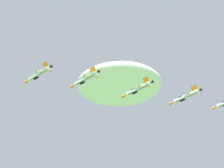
{
  "coord_description": "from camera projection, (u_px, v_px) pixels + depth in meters",
  "views": [
    {
      "loc": [
        -5.84,
        -1.51,
        1.99
      ],
      "look_at": [
        -12.95,
        108.43,
        100.6
      ],
      "focal_mm": 55.06,
      "sensor_mm": 36.0,
      "label": 1
    }
  ],
  "objects": [
    {
      "name": "fighter_jet_right_wing",
      "position": [
        85.0,
        79.0,
        145.95
      ],
      "size": [
        13.93,
        11.1,
        5.49
      ],
      "rotation": [
        0.0,
        -0.55,
        0.97
      ],
      "color": "white"
    },
    {
      "name": "fighter_jet_left_outer",
      "position": [
        138.0,
        89.0,
        146.67
      ],
      "size": [
        13.93,
        11.04,
        5.64
      ],
      "rotation": [
        0.0,
        -0.58,
        0.97
      ],
      "color": "white"
    },
    {
      "name": "cloud_near_formation",
      "position": [
        119.0,
        85.0,
        305.67
      ],
      "size": [
        75.68,
        55.55,
        21.68
      ],
      "primitive_type": "ellipsoid",
      "color": "white"
    },
    {
      "name": "fighter_jet_right_outer",
      "position": [
        186.0,
        97.0,
        150.82
      ],
      "size": [
        13.93,
        11.09,
        5.5
      ],
      "rotation": [
        0.0,
        -0.56,
        0.97
      ],
      "color": "white"
    },
    {
      "name": "fighter_jet_left_wing",
      "position": [
        39.0,
        74.0,
        145.59
      ],
      "size": [
        13.93,
        10.84,
        6.35
      ],
      "rotation": [
        0.0,
        -0.66,
        0.97
      ],
      "color": "white"
    }
  ]
}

